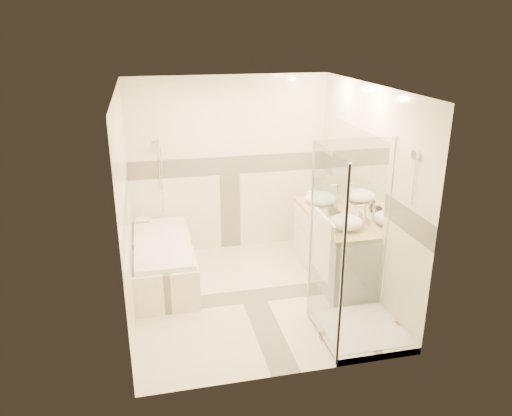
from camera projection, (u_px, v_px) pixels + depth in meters
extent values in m
cube|color=beige|center=(253.00, 296.00, 6.10)|extent=(2.80, 3.00, 0.01)
cube|color=white|center=(252.00, 87.00, 5.23)|extent=(2.80, 3.00, 0.01)
cube|color=beige|center=(229.00, 165.00, 7.04)|extent=(2.80, 0.01, 2.50)
cube|color=beige|center=(290.00, 256.00, 4.29)|extent=(2.80, 0.01, 2.50)
cube|color=beige|center=(125.00, 209.00, 5.37)|extent=(0.01, 3.00, 2.50)
cube|color=beige|center=(367.00, 191.00, 5.96)|extent=(0.01, 3.00, 2.50)
cube|color=white|center=(357.00, 168.00, 6.16)|extent=(0.01, 1.60, 1.00)
cylinder|color=silver|center=(159.00, 163.00, 6.77)|extent=(0.02, 0.02, 0.70)
cube|color=beige|center=(164.00, 263.00, 6.39)|extent=(0.75, 1.70, 0.50)
cube|color=white|center=(162.00, 243.00, 6.30)|extent=(0.69, 1.60, 0.06)
ellipsoid|color=white|center=(163.00, 246.00, 6.31)|extent=(0.56, 1.40, 0.16)
cube|color=silver|center=(332.00, 248.00, 6.47)|extent=(0.55, 1.60, 0.80)
cylinder|color=silver|center=(322.00, 252.00, 5.99)|extent=(0.01, 0.24, 0.01)
cylinder|color=silver|center=(302.00, 227.00, 6.72)|extent=(0.01, 0.24, 0.01)
cube|color=#D5B570|center=(334.00, 217.00, 6.32)|extent=(0.57, 1.62, 0.05)
cube|color=beige|center=(361.00, 332.00, 5.32)|extent=(0.90, 0.90, 0.08)
cube|color=white|center=(361.00, 328.00, 5.30)|extent=(0.80, 0.80, 0.01)
cube|color=white|center=(326.00, 250.00, 4.88)|extent=(0.01, 0.90, 2.00)
cube|color=white|center=(350.00, 229.00, 5.38)|extent=(0.90, 0.01, 2.00)
cylinder|color=silver|center=(343.00, 271.00, 4.47)|extent=(0.03, 0.03, 2.00)
cylinder|color=silver|center=(310.00, 233.00, 5.29)|extent=(0.03, 0.03, 2.00)
cylinder|color=silver|center=(388.00, 226.00, 5.48)|extent=(0.03, 0.03, 2.00)
cylinder|color=silver|center=(415.00, 155.00, 4.75)|extent=(0.03, 0.10, 0.10)
cylinder|color=silver|center=(324.00, 216.00, 4.75)|extent=(0.02, 0.60, 0.02)
cube|color=white|center=(323.00, 245.00, 4.85)|extent=(0.04, 0.48, 0.62)
ellipsoid|color=white|center=(321.00, 198.00, 6.69)|extent=(0.41, 0.41, 0.17)
ellipsoid|color=white|center=(346.00, 222.00, 5.88)|extent=(0.41, 0.41, 0.16)
cylinder|color=silver|center=(337.00, 193.00, 6.71)|extent=(0.03, 0.03, 0.27)
cylinder|color=silver|center=(334.00, 185.00, 6.66)|extent=(0.10, 0.02, 0.02)
cylinder|color=silver|center=(364.00, 215.00, 5.90)|extent=(0.03, 0.03, 0.29)
cylinder|color=silver|center=(361.00, 206.00, 5.85)|extent=(0.10, 0.02, 0.02)
imported|color=black|center=(337.00, 213.00, 6.16)|extent=(0.08, 0.08, 0.16)
imported|color=black|center=(332.00, 209.00, 6.30)|extent=(0.12, 0.12, 0.15)
cube|color=white|center=(314.00, 195.00, 6.93)|extent=(0.15, 0.23, 0.07)
cylinder|color=white|center=(142.00, 219.00, 6.85)|extent=(0.19, 0.09, 0.09)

